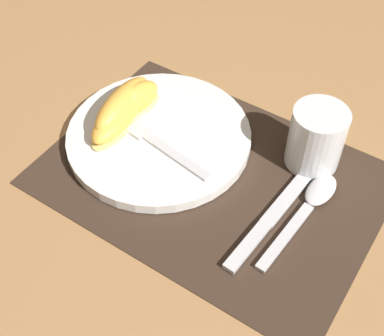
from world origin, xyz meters
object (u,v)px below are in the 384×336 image
(spoon, at_px, (312,202))
(citrus_wedge_0, at_px, (133,101))
(plate, at_px, (159,136))
(citrus_wedge_2, at_px, (120,115))
(knife, at_px, (272,216))
(fork, at_px, (149,138))
(citrus_wedge_1, at_px, (123,106))
(juice_glass, at_px, (316,141))

(spoon, relative_size, citrus_wedge_0, 1.83)
(plate, distance_m, citrus_wedge_2, 0.06)
(knife, height_order, fork, fork)
(spoon, distance_m, citrus_wedge_1, 0.30)
(plate, xyz_separation_m, fork, (-0.00, -0.02, 0.01))
(knife, distance_m, citrus_wedge_2, 0.26)
(citrus_wedge_0, distance_m, citrus_wedge_2, 0.03)
(plate, relative_size, citrus_wedge_0, 2.67)
(plate, height_order, knife, plate)
(juice_glass, bearing_deg, spoon, -64.35)
(plate, relative_size, fork, 1.38)
(juice_glass, height_order, citrus_wedge_1, juice_glass)
(fork, distance_m, citrus_wedge_1, 0.06)
(plate, distance_m, fork, 0.02)
(spoon, distance_m, fork, 0.24)
(plate, distance_m, citrus_wedge_0, 0.07)
(plate, height_order, fork, fork)
(knife, bearing_deg, citrus_wedge_0, 169.13)
(juice_glass, xyz_separation_m, spoon, (0.03, -0.07, -0.03))
(plate, bearing_deg, fork, -100.98)
(plate, xyz_separation_m, juice_glass, (0.20, 0.09, 0.03))
(citrus_wedge_0, bearing_deg, knife, -10.87)
(citrus_wedge_1, bearing_deg, juice_glass, 18.26)
(fork, distance_m, citrus_wedge_2, 0.06)
(plate, relative_size, citrus_wedge_1, 1.98)
(citrus_wedge_0, bearing_deg, citrus_wedge_1, -107.62)
(spoon, bearing_deg, citrus_wedge_1, -176.77)
(citrus_wedge_0, bearing_deg, plate, -16.57)
(plate, relative_size, spoon, 1.46)
(fork, bearing_deg, plate, 79.02)
(citrus_wedge_1, xyz_separation_m, citrus_wedge_2, (0.00, -0.01, -0.01))
(plate, xyz_separation_m, knife, (0.20, -0.03, -0.01))
(spoon, bearing_deg, citrus_wedge_2, -174.62)
(knife, height_order, citrus_wedge_0, citrus_wedge_0)
(spoon, height_order, fork, fork)
(fork, bearing_deg, spoon, 7.95)
(knife, xyz_separation_m, citrus_wedge_1, (-0.27, 0.03, 0.03))
(spoon, bearing_deg, juice_glass, 115.65)
(plate, bearing_deg, citrus_wedge_0, 163.43)
(juice_glass, height_order, fork, juice_glass)
(spoon, xyz_separation_m, fork, (-0.24, -0.03, 0.01))
(juice_glass, height_order, citrus_wedge_0, juice_glass)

